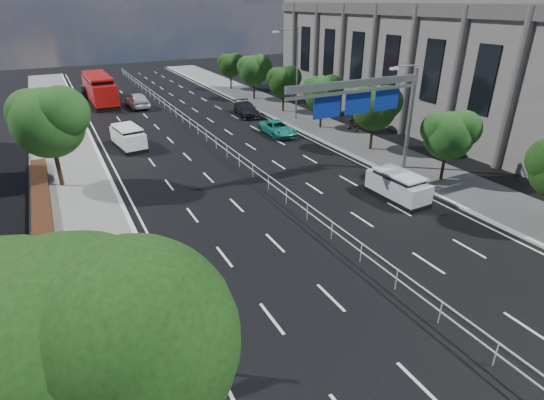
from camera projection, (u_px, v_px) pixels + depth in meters
ground at (382, 279)px, 18.97m from camera, size 160.00×160.00×0.00m
sidewalk_near at (115, 372)px, 14.12m from camera, size 5.00×140.00×0.14m
sidewalk_far at (542, 222)px, 23.75m from camera, size 5.00×140.00×0.14m
kerb_near at (188, 347)px, 15.17m from camera, size 0.25×140.00×0.15m
kerb_far at (513, 232)px, 22.70m from camera, size 0.25×140.00×0.15m
median_fence at (209, 137)px, 36.78m from camera, size 0.05×85.00×1.02m
hedge_near at (48, 297)px, 17.25m from camera, size 1.00×36.00×0.44m
toilet_sign at (119, 298)px, 13.12m from camera, size 1.62×0.18×4.34m
overhead_gantry at (369, 97)px, 27.45m from camera, size 10.24×0.38×7.45m
streetlight_far at (294, 68)px, 41.98m from camera, size 2.78×2.40×9.00m
civic_hall at (424, 54)px, 43.86m from camera, size 14.40×36.00×14.35m
near_tree_big at (76, 353)px, 8.00m from camera, size 5.72×5.33×7.71m
near_tree_back at (48, 119)px, 26.41m from camera, size 4.84×4.51×6.69m
far_tree_c at (450, 133)px, 27.81m from camera, size 3.52×3.28×4.94m
far_tree_d at (375, 106)px, 33.71m from camera, size 3.85×3.59×5.34m
far_tree_e at (322, 92)px, 39.78m from camera, size 3.63×3.38×5.13m
far_tree_f at (284, 80)px, 45.82m from camera, size 3.52×3.28×5.02m
far_tree_g at (254, 69)px, 51.72m from camera, size 3.96×3.69×5.45m
far_tree_h at (231, 64)px, 57.87m from camera, size 3.41×3.18×4.91m
white_minivan at (128, 137)px, 35.52m from camera, size 2.36×4.45×1.85m
red_bus at (99, 88)px, 51.07m from camera, size 2.78×11.14×3.32m
near_car_silver at (137, 100)px, 49.15m from camera, size 2.24×5.10×1.71m
near_car_dark at (89, 91)px, 54.68m from camera, size 2.17×4.78×1.52m
silver_minivan at (398, 186)px, 26.33m from camera, size 1.89×4.20×1.72m
parked_car_teal at (278, 128)px, 39.06m from camera, size 2.15×4.56×1.26m
parked_car_dark at (246, 109)px, 45.64m from camera, size 2.56×4.97×1.38m
pedestrian_a at (358, 122)px, 39.45m from camera, size 0.79×0.72×1.82m
pedestrian_b at (351, 120)px, 40.28m from camera, size 0.98×0.83×1.76m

